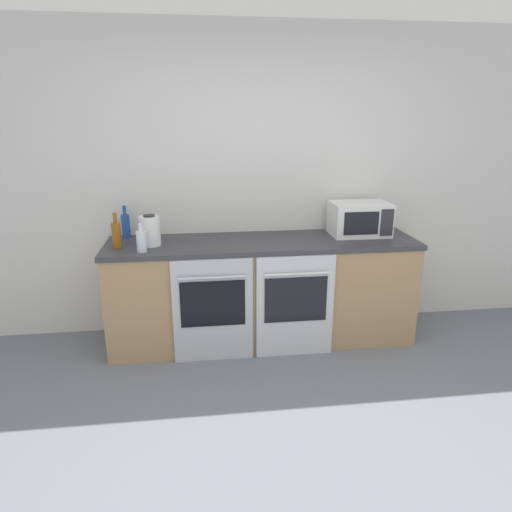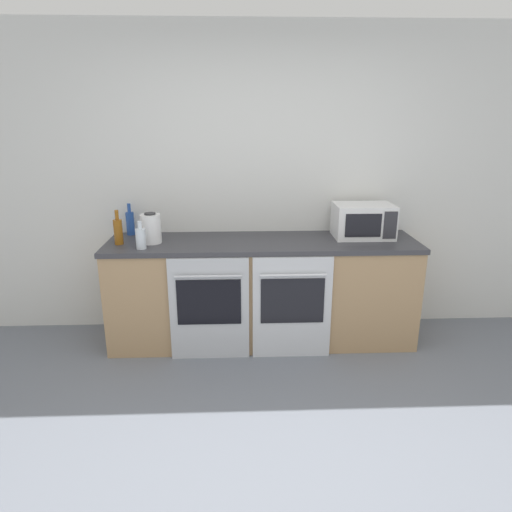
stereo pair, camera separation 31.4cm
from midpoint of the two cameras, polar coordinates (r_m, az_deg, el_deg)
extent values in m
plane|color=slate|center=(2.75, 6.39, -25.85)|extent=(16.00, 16.00, 0.00)
cube|color=silver|center=(4.00, 2.86, 9.01)|extent=(10.00, 0.06, 2.60)
cube|color=tan|center=(3.90, 3.11, -4.64)|extent=(2.52, 0.63, 0.84)
cube|color=#38383D|center=(3.75, 3.22, 1.62)|extent=(2.55, 0.65, 0.04)
cube|color=#B7BABF|center=(3.58, -3.34, -6.73)|extent=(0.62, 0.03, 0.84)
cube|color=black|center=(3.53, -3.36, -5.85)|extent=(0.50, 0.01, 0.37)
cylinder|color=#B7BABF|center=(3.43, -3.43, -2.62)|extent=(0.51, 0.02, 0.02)
cube|color=silver|center=(3.62, 7.03, -6.52)|extent=(0.62, 0.03, 0.84)
cube|color=black|center=(3.58, 7.11, -5.65)|extent=(0.50, 0.01, 0.37)
cylinder|color=silver|center=(3.48, 7.30, -2.45)|extent=(0.51, 0.02, 0.02)
cube|color=silver|center=(3.97, 15.48, 4.25)|extent=(0.49, 0.33, 0.28)
cube|color=black|center=(3.80, 15.61, 3.67)|extent=(0.29, 0.01, 0.19)
cube|color=#2D2D33|center=(3.87, 18.70, 3.64)|extent=(0.11, 0.01, 0.22)
cylinder|color=#234793|center=(4.01, -13.30, 3.95)|extent=(0.07, 0.07, 0.20)
cylinder|color=#234793|center=(3.99, -13.43, 5.84)|extent=(0.03, 0.03, 0.08)
cylinder|color=silver|center=(3.57, -11.78, 2.08)|extent=(0.08, 0.08, 0.16)
cylinder|color=silver|center=(3.54, -11.89, 3.79)|extent=(0.03, 0.03, 0.06)
cylinder|color=#8C5114|center=(3.73, -14.55, 2.89)|extent=(0.07, 0.07, 0.20)
cylinder|color=#8C5114|center=(3.70, -14.71, 4.97)|extent=(0.03, 0.03, 0.08)
cylinder|color=white|center=(3.71, -10.66, 3.35)|extent=(0.16, 0.16, 0.23)
cylinder|color=#262628|center=(3.69, -10.77, 5.20)|extent=(0.09, 0.09, 0.01)
camera|label=1|loc=(0.16, -87.62, 0.74)|focal=32.00mm
camera|label=2|loc=(0.16, 92.38, -0.74)|focal=32.00mm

